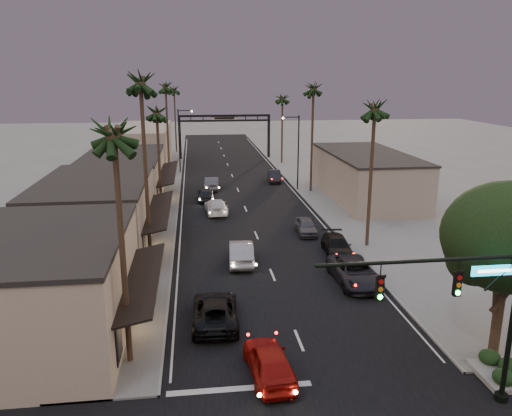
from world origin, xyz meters
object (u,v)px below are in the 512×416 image
object	(u,v)px
palm_rc	(283,96)
oncoming_silver	(241,252)
streetlight_left	(181,136)
palm_ld	(165,84)
corner_tree	(510,241)
oncoming_pickup	(215,311)
curbside_black	(337,246)
oncoming_red	(269,361)
arch	(225,125)
curbside_near	(355,272)
streetlight_right	(296,147)
palm_rb	(314,85)
palm_lb	(140,78)
palm_ra	(375,104)
palm_lc	(156,109)
traffic_signal	(472,294)
palm_la	(113,126)
palm_far	(174,88)

from	to	relation	value
palm_rc	oncoming_silver	distance (m)	44.68
streetlight_left	palm_ld	world-z (taller)	palm_ld
corner_tree	palm_ld	distance (m)	51.28
streetlight_left	oncoming_pickup	size ratio (longest dim) A/B	1.66
curbside_black	oncoming_silver	bearing A→B (deg)	-169.71
oncoming_red	arch	bearing A→B (deg)	-96.56
curbside_near	streetlight_right	bearing A→B (deg)	85.73
corner_tree	palm_rb	xyz separation A→B (m)	(-0.88, 36.55, 6.44)
palm_lb	oncoming_pickup	size ratio (longest dim) A/B	2.80
palm_rb	streetlight_right	bearing A→B (deg)	149.24
palm_lb	curbside_black	xyz separation A→B (m)	(14.24, 0.46, -12.68)
palm_rc	streetlight_left	bearing A→B (deg)	-158.86
palm_rc	arch	bearing A→B (deg)	145.11
palm_ld	corner_tree	bearing A→B (deg)	-69.19
palm_lb	oncoming_silver	xyz separation A→B (m)	(6.66, -0.33, -12.56)
palm_lb	oncoming_silver	distance (m)	14.22
palm_lb	streetlight_right	bearing A→B (deg)	55.99
palm_ra	oncoming_silver	xyz separation A→B (m)	(-10.54, -2.33, -10.62)
palm_lb	oncoming_red	distance (m)	20.65
streetlight_left	palm_lb	world-z (taller)	palm_lb
arch	streetlight_right	world-z (taller)	streetlight_right
palm_rb	oncoming_red	xyz separation A→B (m)	(-10.66, -37.00, -11.63)
curbside_black	palm_rc	bearing A→B (deg)	90.23
corner_tree	streetlight_right	xyz separation A→B (m)	(-2.56, 37.55, -0.65)
oncoming_pickup	curbside_black	world-z (taller)	oncoming_pickup
palm_lb	palm_ld	size ratio (longest dim) A/B	1.07
palm_lc	corner_tree	bearing A→B (deg)	-57.66
traffic_signal	palm_la	xyz separation A→B (m)	(-14.29, 5.00, 6.36)
palm_la	palm_rb	size ratio (longest dim) A/B	0.93
streetlight_left	oncoming_silver	bearing A→B (deg)	-82.19
palm_far	oncoming_pickup	bearing A→B (deg)	-86.50
streetlight_left	traffic_signal	bearing A→B (deg)	-76.86
palm_lc	oncoming_silver	xyz separation A→B (m)	(6.66, -14.33, -9.65)
palm_lb	oncoming_pickup	bearing A→B (deg)	-65.61
traffic_signal	palm_ld	bearing A→B (deg)	105.65
palm_lb	palm_far	bearing A→B (deg)	89.69
palm_rb	palm_rc	distance (m)	20.09
streetlight_left	curbside_black	bearing A→B (deg)	-70.53
palm_ra	palm_rb	xyz separation A→B (m)	(0.00, 20.00, 0.97)
palm_lb	palm_rb	bearing A→B (deg)	51.98
palm_rb	curbside_black	xyz separation A→B (m)	(-2.96, -21.54, -11.71)
curbside_black	streetlight_left	bearing A→B (deg)	113.78
traffic_signal	palm_lb	distance (m)	24.44
streetlight_right	curbside_near	size ratio (longest dim) A/B	1.59
palm_far	palm_la	bearing A→B (deg)	-90.25
traffic_signal	oncoming_red	xyz separation A→B (m)	(-7.74, 3.00, -4.30)
traffic_signal	palm_rc	distance (m)	60.31
palm_rb	oncoming_pickup	size ratio (longest dim) A/B	2.62
palm_ld	palm_lb	bearing A→B (deg)	-90.00
curbside_black	traffic_signal	bearing A→B (deg)	-85.55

